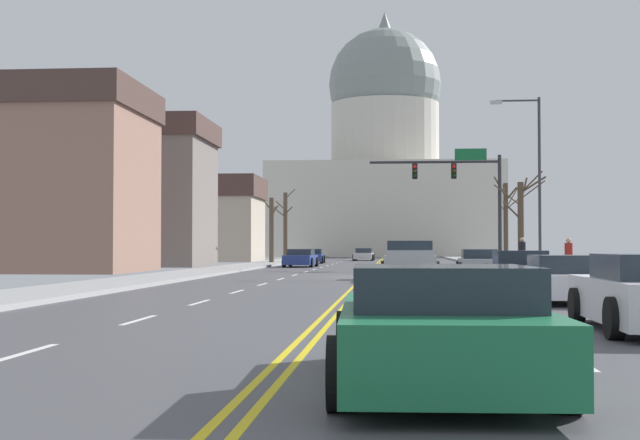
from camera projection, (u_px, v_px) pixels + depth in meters
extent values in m
cube|color=#4A4A4F|center=(366.00, 277.00, 40.30)|extent=(14.00, 180.00, 0.06)
cube|color=yellow|center=(364.00, 277.00, 40.31)|extent=(0.10, 176.40, 0.00)
cube|color=yellow|center=(369.00, 277.00, 40.29)|extent=(0.10, 176.40, 0.00)
cube|color=silver|center=(576.00, 359.00, 10.82)|extent=(0.12, 2.20, 0.00)
cube|color=silver|center=(517.00, 323.00, 16.00)|extent=(0.12, 2.20, 0.00)
cube|color=silver|center=(487.00, 304.00, 21.18)|extent=(0.12, 2.20, 0.00)
cube|color=silver|center=(469.00, 293.00, 26.36)|extent=(0.12, 2.20, 0.00)
cube|color=silver|center=(457.00, 285.00, 31.54)|extent=(0.12, 2.20, 0.00)
cube|color=silver|center=(448.00, 279.00, 36.72)|extent=(0.12, 2.20, 0.00)
cube|color=silver|center=(441.00, 275.00, 41.90)|extent=(0.12, 2.20, 0.00)
cube|color=silver|center=(436.00, 272.00, 47.08)|extent=(0.12, 2.20, 0.00)
cube|color=silver|center=(432.00, 270.00, 52.25)|extent=(0.12, 2.20, 0.00)
cube|color=silver|center=(429.00, 267.00, 57.43)|extent=(0.12, 2.20, 0.00)
cube|color=silver|center=(426.00, 266.00, 62.61)|extent=(0.12, 2.20, 0.00)
cube|color=silver|center=(423.00, 264.00, 67.79)|extent=(0.12, 2.20, 0.00)
cube|color=silver|center=(421.00, 263.00, 72.97)|extent=(0.12, 2.20, 0.00)
cube|color=silver|center=(420.00, 262.00, 78.15)|extent=(0.12, 2.20, 0.00)
cube|color=silver|center=(418.00, 261.00, 83.33)|extent=(0.12, 2.20, 0.00)
cube|color=silver|center=(417.00, 260.00, 88.51)|extent=(0.12, 2.20, 0.00)
cube|color=silver|center=(415.00, 259.00, 93.69)|extent=(0.12, 2.20, 0.00)
cube|color=silver|center=(414.00, 259.00, 98.87)|extent=(0.12, 2.20, 0.00)
cube|color=silver|center=(413.00, 258.00, 104.05)|extent=(0.12, 2.20, 0.00)
cube|color=silver|center=(23.00, 353.00, 11.41)|extent=(0.12, 2.20, 0.00)
cube|color=silver|center=(139.00, 320.00, 16.59)|extent=(0.12, 2.20, 0.00)
cube|color=silver|center=(200.00, 302.00, 21.77)|extent=(0.12, 2.20, 0.00)
cube|color=silver|center=(237.00, 292.00, 26.95)|extent=(0.12, 2.20, 0.00)
cube|color=silver|center=(262.00, 284.00, 32.13)|extent=(0.12, 2.20, 0.00)
cube|color=silver|center=(281.00, 279.00, 37.30)|extent=(0.12, 2.20, 0.00)
cube|color=silver|center=(295.00, 275.00, 42.48)|extent=(0.12, 2.20, 0.00)
cube|color=silver|center=(305.00, 272.00, 47.66)|extent=(0.12, 2.20, 0.00)
cube|color=silver|center=(314.00, 269.00, 52.84)|extent=(0.12, 2.20, 0.00)
cube|color=silver|center=(321.00, 267.00, 58.02)|extent=(0.12, 2.20, 0.00)
cube|color=silver|center=(327.00, 266.00, 63.20)|extent=(0.12, 2.20, 0.00)
cube|color=silver|center=(332.00, 264.00, 68.38)|extent=(0.12, 2.20, 0.00)
cube|color=silver|center=(337.00, 263.00, 73.56)|extent=(0.12, 2.20, 0.00)
cube|color=silver|center=(341.00, 262.00, 78.74)|extent=(0.12, 2.20, 0.00)
cube|color=silver|center=(344.00, 261.00, 83.92)|extent=(0.12, 2.20, 0.00)
cube|color=silver|center=(347.00, 260.00, 89.10)|extent=(0.12, 2.20, 0.00)
cube|color=silver|center=(349.00, 259.00, 94.28)|extent=(0.12, 2.20, 0.00)
cube|color=silver|center=(352.00, 258.00, 99.46)|extent=(0.12, 2.20, 0.00)
cube|color=silver|center=(354.00, 258.00, 104.64)|extent=(0.12, 2.20, 0.00)
cube|color=#999999|center=(556.00, 276.00, 39.59)|extent=(3.00, 180.00, 0.14)
cube|color=#999999|center=(183.00, 275.00, 41.01)|extent=(3.00, 180.00, 0.14)
cylinder|color=#28282D|center=(500.00, 211.00, 53.01)|extent=(0.22, 0.22, 6.74)
cylinder|color=#28282D|center=(434.00, 162.00, 53.42)|extent=(7.80, 0.16, 0.16)
cube|color=black|center=(454.00, 171.00, 53.31)|extent=(0.32, 0.28, 0.92)
sphere|color=red|center=(454.00, 166.00, 53.16)|extent=(0.22, 0.22, 0.22)
sphere|color=#332B05|center=(454.00, 171.00, 53.15)|extent=(0.22, 0.22, 0.22)
sphere|color=black|center=(454.00, 176.00, 53.14)|extent=(0.22, 0.22, 0.22)
cube|color=black|center=(415.00, 171.00, 53.50)|extent=(0.32, 0.28, 0.92)
sphere|color=red|center=(415.00, 167.00, 53.35)|extent=(0.22, 0.22, 0.22)
sphere|color=#332B05|center=(415.00, 171.00, 53.34)|extent=(0.22, 0.22, 0.22)
sphere|color=black|center=(415.00, 176.00, 53.34)|extent=(0.22, 0.22, 0.22)
cube|color=#146033|center=(471.00, 154.00, 53.27)|extent=(1.90, 0.06, 0.70)
cylinder|color=#333338|center=(540.00, 185.00, 42.14)|extent=(0.14, 0.14, 8.38)
cylinder|color=#333338|center=(517.00, 101.00, 42.34)|extent=(2.03, 0.09, 0.09)
cube|color=#B2B2AD|center=(496.00, 102.00, 42.43)|extent=(0.56, 0.24, 0.16)
cube|color=beige|center=(385.00, 212.00, 121.92)|extent=(30.72, 22.40, 12.29)
cylinder|color=beige|center=(385.00, 136.00, 122.23)|extent=(14.87, 14.87, 8.77)
sphere|color=gray|center=(385.00, 85.00, 122.44)|extent=(15.50, 15.50, 15.50)
cone|color=gray|center=(385.00, 21.00, 122.70)|extent=(1.80, 1.80, 2.40)
cube|color=navy|center=(402.00, 262.00, 50.17)|extent=(1.93, 4.63, 0.69)
cube|color=#232D38|center=(402.00, 252.00, 49.90)|extent=(1.66, 1.96, 0.42)
cylinder|color=black|center=(387.00, 264.00, 51.67)|extent=(0.23, 0.64, 0.64)
cylinder|color=black|center=(419.00, 264.00, 51.48)|extent=(0.23, 0.64, 0.64)
cylinder|color=black|center=(385.00, 265.00, 48.84)|extent=(0.23, 0.64, 0.64)
cylinder|color=black|center=(419.00, 266.00, 48.65)|extent=(0.23, 0.64, 0.64)
cube|color=#9EA3A8|center=(479.00, 265.00, 42.60)|extent=(1.89, 4.31, 0.63)
cube|color=#232D38|center=(479.00, 254.00, 42.49)|extent=(1.63, 1.85, 0.45)
cylinder|color=black|center=(459.00, 268.00, 44.00)|extent=(0.23, 0.64, 0.64)
cylinder|color=black|center=(496.00, 268.00, 43.82)|extent=(0.23, 0.64, 0.64)
cylinder|color=black|center=(462.00, 269.00, 41.37)|extent=(0.23, 0.64, 0.64)
cylinder|color=black|center=(501.00, 269.00, 41.18)|extent=(0.23, 0.64, 0.64)
cube|color=#ADB2B7|center=(410.00, 265.00, 36.72)|extent=(2.10, 5.30, 0.79)
cube|color=#1E2833|center=(410.00, 248.00, 37.47)|extent=(1.89, 1.82, 0.61)
cube|color=#ADB2B7|center=(410.00, 253.00, 34.17)|extent=(1.87, 0.12, 0.22)
cylinder|color=black|center=(386.00, 269.00, 38.39)|extent=(0.29, 0.80, 0.80)
cylinder|color=black|center=(433.00, 269.00, 38.19)|extent=(0.29, 0.80, 0.80)
cylinder|color=black|center=(385.00, 271.00, 35.24)|extent=(0.29, 0.80, 0.80)
cylinder|color=black|center=(436.00, 271.00, 35.04)|extent=(0.29, 0.80, 0.80)
cube|color=black|center=(519.00, 274.00, 29.11)|extent=(1.86, 4.44, 0.63)
cube|color=#232D38|center=(520.00, 258.00, 28.99)|extent=(1.61, 1.93, 0.46)
cylinder|color=black|center=(488.00, 277.00, 30.55)|extent=(0.23, 0.64, 0.64)
cylinder|color=black|center=(541.00, 277.00, 30.38)|extent=(0.23, 0.64, 0.64)
cylinder|color=black|center=(496.00, 280.00, 27.83)|extent=(0.23, 0.64, 0.64)
cylinder|color=black|center=(554.00, 280.00, 27.66)|extent=(0.23, 0.64, 0.64)
cube|color=silver|center=(562.00, 284.00, 21.89)|extent=(1.76, 4.24, 0.57)
cube|color=#232D38|center=(565.00, 264.00, 21.56)|extent=(1.54, 1.94, 0.44)
cylinder|color=black|center=(519.00, 287.00, 23.27)|extent=(0.22, 0.64, 0.64)
cylinder|color=black|center=(587.00, 287.00, 23.12)|extent=(0.22, 0.64, 0.64)
cylinder|color=black|center=(535.00, 292.00, 20.66)|extent=(0.22, 0.64, 0.64)
cylinder|color=black|center=(612.00, 292.00, 20.51)|extent=(0.22, 0.64, 0.64)
cylinder|color=black|center=(577.00, 305.00, 15.93)|extent=(0.23, 0.64, 0.64)
cylinder|color=black|center=(614.00, 318.00, 13.11)|extent=(0.23, 0.64, 0.64)
cube|color=#1E7247|center=(438.00, 338.00, 8.77)|extent=(2.04, 4.57, 0.64)
cube|color=#232D38|center=(442.00, 287.00, 8.40)|extent=(1.73, 1.99, 0.40)
cylinder|color=black|center=(346.00, 339.00, 10.21)|extent=(0.24, 0.65, 0.64)
cylinder|color=black|center=(511.00, 339.00, 10.12)|extent=(0.24, 0.65, 0.64)
cylinder|color=black|center=(340.00, 373.00, 7.42)|extent=(0.24, 0.65, 0.64)
cylinder|color=black|center=(567.00, 375.00, 7.32)|extent=(0.24, 0.65, 0.64)
cube|color=navy|center=(301.00, 260.00, 59.18)|extent=(1.96, 4.56, 0.62)
cube|color=#232D38|center=(301.00, 252.00, 59.41)|extent=(1.67, 2.19, 0.41)
cylinder|color=black|center=(311.00, 263.00, 57.69)|extent=(0.24, 0.65, 0.64)
cylinder|color=black|center=(284.00, 262.00, 57.90)|extent=(0.24, 0.65, 0.64)
cylinder|color=black|center=(317.00, 262.00, 60.46)|extent=(0.24, 0.65, 0.64)
cylinder|color=black|center=(290.00, 262.00, 60.67)|extent=(0.24, 0.65, 0.64)
cube|color=navy|center=(312.00, 258.00, 71.69)|extent=(1.84, 4.45, 0.58)
cube|color=#232D38|center=(312.00, 251.00, 72.10)|extent=(1.58, 1.98, 0.42)
cylinder|color=black|center=(322.00, 260.00, 70.26)|extent=(0.23, 0.64, 0.64)
cylinder|color=black|center=(300.00, 260.00, 70.37)|extent=(0.23, 0.64, 0.64)
cylinder|color=black|center=(324.00, 259.00, 72.99)|extent=(0.23, 0.64, 0.64)
cylinder|color=black|center=(303.00, 259.00, 73.10)|extent=(0.23, 0.64, 0.64)
cube|color=silver|center=(364.00, 256.00, 85.01)|extent=(1.84, 4.72, 0.58)
cube|color=#232D38|center=(364.00, 251.00, 85.36)|extent=(1.57, 2.09, 0.45)
cylinder|color=black|center=(372.00, 257.00, 83.47)|extent=(0.24, 0.65, 0.64)
cylinder|color=black|center=(354.00, 257.00, 83.66)|extent=(0.24, 0.65, 0.64)
cylinder|color=black|center=(373.00, 257.00, 86.35)|extent=(0.24, 0.65, 0.64)
cylinder|color=black|center=(356.00, 257.00, 86.54)|extent=(0.24, 0.65, 0.64)
cube|color=#8C6656|center=(58.00, 193.00, 47.89)|extent=(9.08, 8.85, 8.51)
cube|color=#47332D|center=(58.00, 101.00, 48.04)|extent=(9.44, 9.21, 1.60)
cube|color=#B2A38E|center=(191.00, 230.00, 80.58)|extent=(12.45, 8.32, 5.73)
cube|color=#47332D|center=(191.00, 188.00, 80.69)|extent=(12.95, 8.65, 1.92)
cube|color=slate|center=(113.00, 204.00, 61.61)|extent=(13.21, 8.25, 8.64)
cube|color=#47332D|center=(113.00, 132.00, 61.76)|extent=(13.73, 8.58, 1.49)
cylinder|color=#4C3D2D|center=(506.00, 224.00, 55.97)|extent=(0.30, 0.30, 5.25)
cylinder|color=#4C3D2D|center=(512.00, 198.00, 55.69)|extent=(0.78, 0.70, 1.37)
cylinder|color=#4C3D2D|center=(503.00, 208.00, 55.61)|extent=(0.57, 0.88, 0.55)
cylinder|color=#4C3D2D|center=(511.00, 194.00, 56.00)|extent=(0.77, 0.11, 0.93)
cylinder|color=#4C3D2D|center=(514.00, 203.00, 55.74)|extent=(1.04, 0.55, 0.90)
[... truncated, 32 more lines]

